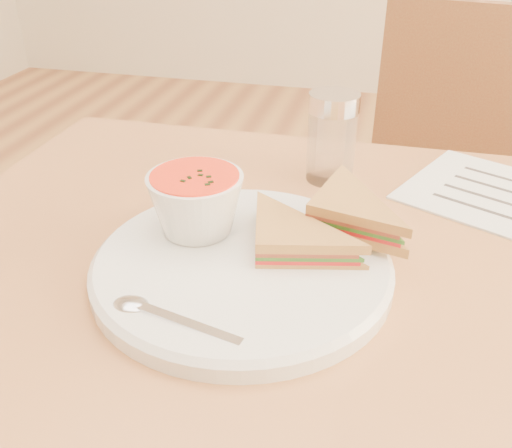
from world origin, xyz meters
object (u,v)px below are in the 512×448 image
(plate, at_px, (242,267))
(condiment_shaker, at_px, (332,138))
(soup_bowl, at_px, (196,206))
(chair_far, at_px, (440,266))

(plate, height_order, condiment_shaker, condiment_shaker)
(condiment_shaker, bearing_deg, soup_bowl, -119.69)
(plate, xyz_separation_m, condiment_shaker, (0.06, 0.25, 0.05))
(soup_bowl, distance_m, condiment_shaker, 0.24)
(chair_far, bearing_deg, condiment_shaker, 64.69)
(plate, relative_size, condiment_shaker, 2.57)
(plate, distance_m, soup_bowl, 0.08)
(plate, xyz_separation_m, soup_bowl, (-0.06, 0.04, 0.04))
(soup_bowl, height_order, condiment_shaker, condiment_shaker)
(chair_far, distance_m, soup_bowl, 0.66)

